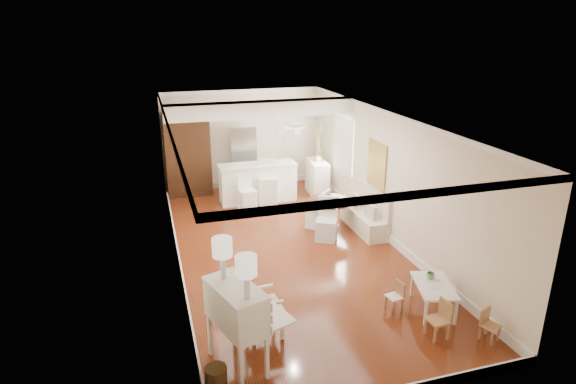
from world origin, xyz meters
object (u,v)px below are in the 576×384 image
secretary_bureau (237,327)px  bar_stool_right (268,182)px  kids_table (433,297)px  breakfast_counter (258,183)px  bar_stool_left (247,195)px  wicker_basket (216,377)px  kids_chair_c (490,325)px  kids_chair_b (395,296)px  sideboard (317,177)px  kids_chair_a (438,319)px  gustavian_armchair (263,306)px  dining_table (329,214)px  pantry_cabinet (188,154)px  slip_chair_far (318,209)px  fridge (256,158)px  slip_chair_near (327,219)px

secretary_bureau → bar_stool_right: bearing=53.5°
kids_table → breakfast_counter: bearing=104.7°
breakfast_counter → bar_stool_left: size_ratio=2.06×
wicker_basket → bar_stool_right: size_ratio=0.25×
kids_chair_c → kids_chair_b: bearing=108.8°
bar_stool_left → sideboard: bar_stool_left is taller
wicker_basket → kids_table: bearing=11.7°
kids_chair_a → bar_stool_right: 6.40m
gustavian_armchair → dining_table: (2.43, 3.51, -0.15)m
kids_chair_a → dining_table: (-0.06, 4.34, 0.04)m
secretary_bureau → pantry_cabinet: pantry_cabinet is taller
kids_table → sideboard: sideboard is taller
secretary_bureau → bar_stool_right: (2.00, 6.10, -0.04)m
breakfast_counter → bar_stool_left: bearing=-119.2°
kids_chair_c → bar_stool_left: bar_stool_left is taller
kids_chair_b → slip_chair_far: size_ratio=0.55×
kids_chair_b → bar_stool_left: 5.13m
wicker_basket → bar_stool_left: bearing=74.0°
kids_chair_b → bar_stool_right: (-0.76, 5.47, 0.34)m
gustavian_armchair → bar_stool_right: 5.69m
kids_chair_a → kids_chair_b: 0.89m
kids_table → bar_stool_right: bearing=103.6°
pantry_cabinet → secretary_bureau: bearing=-90.8°
dining_table → slip_chair_far: bearing=146.6°
kids_chair_c → gustavian_armchair: bearing=139.1°
kids_table → slip_chair_far: size_ratio=1.03×
kids_table → sideboard: size_ratio=0.95×
gustavian_armchair → bar_stool_left: 5.02m
pantry_cabinet → kids_table: bearing=-65.1°
kids_table → dining_table: dining_table is taller
dining_table → fridge: size_ratio=0.56×
slip_chair_near → breakfast_counter: bearing=135.7°
secretary_bureau → slip_chair_near: 4.46m
secretary_bureau → gustavian_armchair: size_ratio=1.27×
slip_chair_near → breakfast_counter: (-0.87, 2.83, 0.04)m
slip_chair_far → wicker_basket: bearing=10.5°
kids_table → bar_stool_right: size_ratio=0.80×
kids_table → kids_chair_a: 0.75m
secretary_bureau → bar_stool_right: size_ratio=1.07×
dining_table → sideboard: size_ratio=1.02×
gustavian_armchair → kids_table: size_ratio=1.06×
wicker_basket → sideboard: size_ratio=0.30×
secretary_bureau → kids_chair_c: secretary_bureau is taller
gustavian_armchair → slip_chair_far: 4.27m
dining_table → slip_chair_far: (-0.22, 0.15, 0.11)m
kids_chair_a → slip_chair_far: (-0.28, 4.48, 0.15)m
bar_stool_right → pantry_cabinet: 2.41m
slip_chair_near → bar_stool_left: bearing=152.4°
bar_stool_right → slip_chair_near: bearing=-63.3°
wicker_basket → pantry_cabinet: pantry_cabinet is taller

